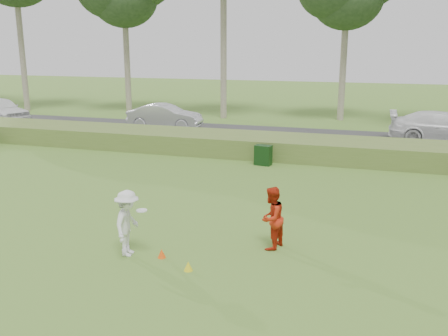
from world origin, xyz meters
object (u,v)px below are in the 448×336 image
(car_left, at_px, (0,110))
(car_mid, at_px, (165,116))
(player_white, at_px, (128,223))
(utility_cabinet, at_px, (263,155))
(cone_orange, at_px, (162,253))
(player_red, at_px, (271,218))
(car_right, at_px, (445,128))
(cone_yellow, at_px, (188,266))

(car_left, height_order, car_mid, car_left)
(player_white, xyz_separation_m, utility_cabinet, (1.05, 10.30, -0.40))
(cone_orange, distance_m, car_left, 25.37)
(player_white, distance_m, player_red, 3.61)
(cone_orange, distance_m, car_mid, 19.17)
(car_right, bearing_deg, cone_orange, 154.89)
(utility_cabinet, bearing_deg, car_left, 170.67)
(cone_orange, bearing_deg, player_red, 29.62)
(player_white, bearing_deg, utility_cabinet, -12.95)
(cone_orange, bearing_deg, player_white, -174.67)
(utility_cabinet, bearing_deg, car_mid, 146.03)
(car_mid, distance_m, car_right, 15.89)
(car_mid, bearing_deg, player_white, -163.55)
(cone_orange, xyz_separation_m, cone_yellow, (0.89, -0.48, 0.00))
(utility_cabinet, bearing_deg, cone_orange, -82.17)
(car_mid, bearing_deg, cone_yellow, -159.29)
(cone_orange, distance_m, car_right, 19.44)
(player_white, bearing_deg, cone_orange, -91.83)
(cone_yellow, relative_size, car_mid, 0.05)
(car_right, bearing_deg, player_red, 160.33)
(car_left, xyz_separation_m, car_right, (27.36, 1.03, -0.01))
(cone_yellow, relative_size, car_right, 0.04)
(player_red, relative_size, utility_cabinet, 1.88)
(car_mid, xyz_separation_m, car_right, (15.89, 0.08, 0.07))
(player_white, distance_m, utility_cabinet, 10.36)
(cone_yellow, distance_m, car_left, 26.36)
(cone_orange, height_order, car_mid, car_mid)
(player_red, bearing_deg, cone_orange, -43.98)
(player_white, height_order, player_red, player_white)
(player_white, xyz_separation_m, car_right, (9.04, 17.70, 0.04))
(player_white, xyz_separation_m, car_mid, (-6.84, 17.62, -0.03))
(cone_orange, xyz_separation_m, car_left, (-19.17, 16.59, 0.77))
(car_left, bearing_deg, player_red, -105.45)
(car_mid, bearing_deg, car_right, -94.49)
(cone_orange, bearing_deg, car_right, 65.07)
(cone_orange, xyz_separation_m, car_right, (8.19, 17.62, 0.76))
(cone_orange, relative_size, car_left, 0.05)
(player_white, relative_size, car_left, 0.35)
(player_red, relative_size, car_left, 0.34)
(car_left, relative_size, car_mid, 1.07)
(car_mid, bearing_deg, car_left, 89.93)
(cone_orange, relative_size, utility_cabinet, 0.25)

